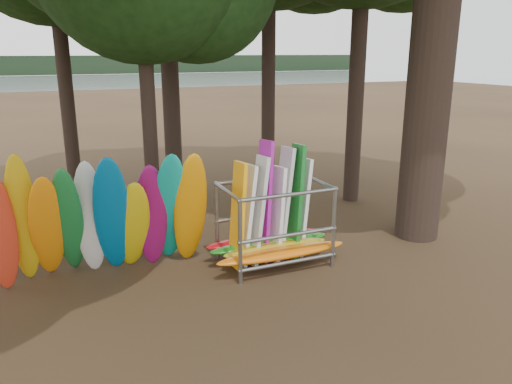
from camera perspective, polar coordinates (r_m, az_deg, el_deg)
name	(u,v)px	position (r m, az deg, el deg)	size (l,w,h in m)	color
ground	(254,270)	(11.64, -0.20, -8.88)	(120.00, 120.00, 0.00)	#47331E
lake	(71,90)	(70.01, -20.40, 10.82)	(160.00, 160.00, 0.00)	gray
far_shore	(54,65)	(119.82, -22.12, 13.28)	(160.00, 4.00, 4.00)	black
kayak_row	(104,220)	(11.23, -16.96, -3.07)	(4.65, 2.06, 3.18)	red
storage_rack	(274,226)	(11.72, 2.03, -3.90)	(3.22, 1.54, 2.91)	gray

